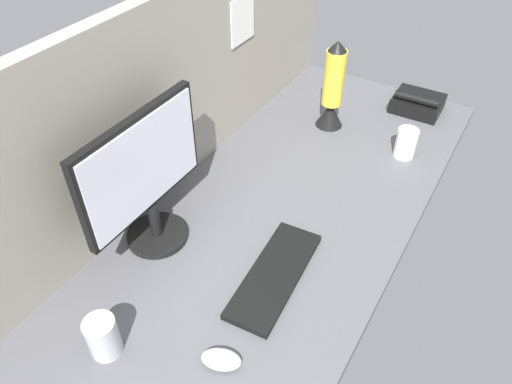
% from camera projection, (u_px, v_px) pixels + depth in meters
% --- Properties ---
extents(ground_plane, '(1.80, 0.80, 0.03)m').
position_uv_depth(ground_plane, '(284.00, 205.00, 1.57)').
color(ground_plane, '#515156').
extents(cubicle_wall_back, '(1.80, 0.06, 0.61)m').
position_uv_depth(cubicle_wall_back, '(182.00, 87.00, 1.50)').
color(cubicle_wall_back, gray).
rests_on(cubicle_wall_back, ground_plane).
extents(monitor, '(0.43, 0.18, 0.42)m').
position_uv_depth(monitor, '(145.00, 177.00, 1.29)').
color(monitor, black).
rests_on(monitor, ground_plane).
extents(keyboard, '(0.38, 0.16, 0.02)m').
position_uv_depth(keyboard, '(275.00, 275.00, 1.32)').
color(keyboard, black).
rests_on(keyboard, ground_plane).
extents(mouse, '(0.09, 0.11, 0.03)m').
position_uv_depth(mouse, '(221.00, 359.00, 1.12)').
color(mouse, silver).
rests_on(mouse, ground_plane).
extents(mug_ceramic_white, '(0.11, 0.07, 0.11)m').
position_uv_depth(mug_ceramic_white, '(406.00, 143.00, 1.71)').
color(mug_ceramic_white, white).
rests_on(mug_ceramic_white, ground_plane).
extents(mug_steel, '(0.08, 0.08, 0.11)m').
position_uv_depth(mug_steel, '(103.00, 337.00, 1.12)').
color(mug_steel, '#B2B2B7').
rests_on(mug_steel, ground_plane).
extents(lava_lamp, '(0.11, 0.11, 0.34)m').
position_uv_depth(lava_lamp, '(332.00, 92.00, 1.79)').
color(lava_lamp, black).
rests_on(lava_lamp, ground_plane).
extents(desk_phone, '(0.17, 0.19, 0.09)m').
position_uv_depth(desk_phone, '(417.00, 103.00, 1.95)').
color(desk_phone, black).
rests_on(desk_phone, ground_plane).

